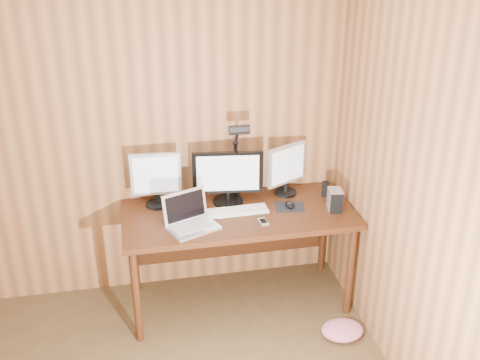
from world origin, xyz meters
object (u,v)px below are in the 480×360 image
object	(u,v)px
desk	(237,223)
keyboard	(237,211)
hard_drive	(335,200)
monitor_right	(286,168)
monitor_left	(156,178)
speaker	(325,189)
phone	(263,222)
laptop	(190,218)
mouse	(290,204)
desk_lamp	(238,149)
monitor_center	(228,177)

from	to	relation	value
desk	keyboard	world-z (taller)	keyboard
hard_drive	desk	bearing A→B (deg)	176.49
desk	monitor_right	world-z (taller)	monitor_right
monitor_left	speaker	world-z (taller)	monitor_left
speaker	hard_drive	bearing A→B (deg)	-90.41
keyboard	phone	size ratio (longest dim) A/B	4.12
laptop	hard_drive	distance (m)	1.02
keyboard	speaker	world-z (taller)	speaker
mouse	laptop	bearing A→B (deg)	-155.42
speaker	desk_lamp	bearing A→B (deg)	170.17
monitor_right	phone	world-z (taller)	monitor_right
laptop	phone	xyz separation A→B (m)	(0.49, -0.05, -0.05)
hard_drive	speaker	size ratio (longest dim) A/B	1.28
monitor_left	hard_drive	world-z (taller)	monitor_left
keyboard	speaker	distance (m)	0.69
desk	monitor_left	xyz separation A→B (m)	(-0.54, 0.14, 0.33)
hard_drive	mouse	bearing A→B (deg)	172.83
keyboard	phone	bearing A→B (deg)	-53.15
desk	monitor_right	size ratio (longest dim) A/B	4.17
monitor_left	mouse	distance (m)	0.96
keyboard	laptop	bearing A→B (deg)	-161.24
hard_drive	phone	distance (m)	0.54
desk	phone	bearing A→B (deg)	-61.29
desk	speaker	bearing A→B (deg)	4.28
phone	laptop	bearing A→B (deg)	167.41
monitor_center	monitor_right	world-z (taller)	monitor_center
laptop	monitor_left	bearing A→B (deg)	97.39
mouse	speaker	size ratio (longest dim) A/B	0.92
monitor_left	desk_lamp	xyz separation A→B (m)	(0.58, 0.02, 0.17)
monitor_center	keyboard	bearing A→B (deg)	-69.29
hard_drive	phone	world-z (taller)	hard_drive
laptop	desk_lamp	xyz separation A→B (m)	(0.39, 0.36, 0.32)
monitor_left	mouse	world-z (taller)	monitor_left
keyboard	hard_drive	distance (m)	0.68
monitor_center	hard_drive	xyz separation A→B (m)	(0.71, -0.25, -0.13)
laptop	mouse	distance (m)	0.74
mouse	monitor_left	bearing A→B (deg)	-178.39
monitor_center	hard_drive	size ratio (longest dim) A/B	3.34
monitor_left	desk_lamp	size ratio (longest dim) A/B	0.64
desk	monitor_left	distance (m)	0.65
laptop	desk_lamp	world-z (taller)	desk_lamp
mouse	hard_drive	xyz separation A→B (m)	(0.30, -0.09, 0.05)
monitor_right	monitor_left	bearing A→B (deg)	153.05
desk	monitor_left	world-z (taller)	monitor_left
monitor_left	keyboard	xyz separation A→B (m)	(0.54, -0.21, -0.20)
laptop	desk	bearing A→B (deg)	7.08
desk	mouse	size ratio (longest dim) A/B	15.14
monitor_right	keyboard	xyz separation A→B (m)	(-0.40, -0.21, -0.19)
keyboard	desk_lamp	world-z (taller)	desk_lamp
laptop	mouse	size ratio (longest dim) A/B	3.61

